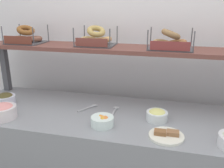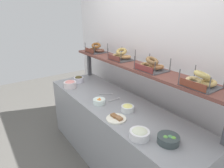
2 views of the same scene
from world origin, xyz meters
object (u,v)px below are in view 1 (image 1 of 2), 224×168
bowl_lox_spread (3,111)px  serving_spoon_by_edge (115,110)px  bowl_fruit_salad (103,121)px  bagel_basket_cinnamon_raisin (26,37)px  bowl_chocolate_spread (5,99)px  bagel_basket_everything (170,42)px  serving_plate_white (166,135)px  serving_spoon_near_plate (91,107)px  bagel_basket_sesame (96,39)px  bowl_egg_salad (157,115)px

bowl_lox_spread → serving_spoon_by_edge: (0.71, 0.30, -0.04)m
bowl_fruit_salad → bagel_basket_cinnamon_raisin: bearing=150.4°
bowl_lox_spread → bagel_basket_cinnamon_raisin: bearing=100.1°
bowl_chocolate_spread → bagel_basket_cinnamon_raisin: bagel_basket_cinnamon_raisin is taller
bowl_fruit_salad → bagel_basket_everything: size_ratio=0.47×
bowl_chocolate_spread → serving_spoon_by_edge: bearing=6.8°
serving_plate_white → bagel_basket_everything: bearing=92.8°
bagel_basket_cinnamon_raisin → bagel_basket_everything: (1.14, -0.00, 0.00)m
serving_plate_white → serving_spoon_near_plate: 0.63m
bowl_chocolate_spread → serving_spoon_by_edge: 0.84m
bowl_chocolate_spread → serving_spoon_by_edge: (0.83, 0.10, -0.04)m
bowl_chocolate_spread → bowl_fruit_salad: bearing=-9.7°
bowl_fruit_salad → serving_plate_white: (0.40, -0.05, -0.02)m
bowl_chocolate_spread → bagel_basket_cinnamon_raisin: size_ratio=0.52×
serving_spoon_by_edge → bagel_basket_everything: size_ratio=0.57×
serving_spoon_near_plate → bagel_basket_sesame: 0.52m
serving_plate_white → serving_spoon_by_edge: size_ratio=1.16×
bowl_chocolate_spread → bowl_lox_spread: 0.24m
serving_spoon_near_plate → bagel_basket_everything: bagel_basket_everything is taller
serving_plate_white → bagel_basket_sesame: (-0.58, 0.50, 0.47)m
bowl_fruit_salad → serving_plate_white: 0.40m
bowl_lox_spread → serving_spoon_near_plate: bowl_lox_spread is taller
serving_spoon_by_edge → bagel_basket_sesame: 0.56m
bagel_basket_cinnamon_raisin → bowl_lox_spread: bearing=-79.9°
bowl_chocolate_spread → bagel_basket_everything: bearing=14.1°
bowl_chocolate_spread → bowl_lox_spread: (0.13, -0.20, 0.00)m
bowl_lox_spread → serving_plate_white: bowl_lox_spread is taller
serving_spoon_near_plate → bowl_chocolate_spread: bearing=-170.6°
bowl_fruit_salad → serving_plate_white: bowl_fruit_salad is taller
bowl_lox_spread → serving_spoon_by_edge: bearing=22.8°
bagel_basket_cinnamon_raisin → bagel_basket_everything: size_ratio=0.94×
bowl_lox_spread → bagel_basket_cinnamon_raisin: 0.66m
serving_plate_white → serving_spoon_by_edge: bearing=142.7°
bowl_egg_salad → bagel_basket_sesame: bearing=149.5°
bowl_chocolate_spread → serving_plate_white: size_ratio=0.74×
bowl_chocolate_spread → bowl_lox_spread: size_ratio=0.85×
serving_spoon_by_edge → bagel_basket_sesame: (-0.20, 0.22, 0.47)m
bowl_fruit_salad → serving_spoon_near_plate: 0.30m
bowl_chocolate_spread → bowl_fruit_salad: 0.82m
bowl_egg_salad → bagel_basket_cinnamon_raisin: bearing=165.8°
bowl_fruit_salad → bowl_lox_spread: (-0.68, -0.06, 0.02)m
bowl_lox_spread → serving_plate_white: size_ratio=0.88×
bowl_egg_salad → serving_spoon_by_edge: bearing=165.6°
bowl_egg_salad → serving_spoon_near_plate: (-0.49, 0.09, -0.03)m
bowl_egg_salad → serving_spoon_near_plate: bearing=170.0°
bowl_chocolate_spread → bagel_basket_everything: 1.29m
bowl_lox_spread → bagel_basket_cinnamon_raisin: bagel_basket_cinnamon_raisin is taller
bowl_lox_spread → serving_spoon_by_edge: bowl_lox_spread is taller
bowl_chocolate_spread → bagel_basket_sesame: size_ratio=0.52×
serving_spoon_near_plate → bagel_basket_cinnamon_raisin: bagel_basket_cinnamon_raisin is taller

